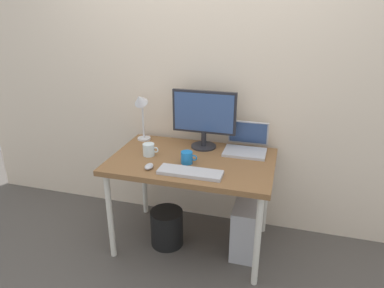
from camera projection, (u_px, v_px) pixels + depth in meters
ground_plane at (192, 242)px, 2.88m from camera, size 6.00×6.00×0.00m
back_wall at (207, 74)px, 2.78m from camera, size 4.40×0.04×2.60m
desk at (192, 167)px, 2.62m from camera, size 1.21×0.76×0.75m
monitor at (204, 116)px, 2.71m from camera, size 0.50×0.20×0.46m
laptop at (246, 144)px, 2.72m from camera, size 0.32×0.28×0.22m
desk_lamp at (141, 107)px, 2.83m from camera, size 0.11×0.16×0.42m
keyboard at (190, 172)px, 2.37m from camera, size 0.44×0.14×0.02m
mouse at (149, 166)px, 2.44m from camera, size 0.06×0.09×0.03m
coffee_mug at (187, 158)px, 2.51m from camera, size 0.12×0.09×0.09m
glass_cup at (149, 150)px, 2.64m from camera, size 0.12×0.09×0.09m
computer_tower at (245, 228)px, 2.71m from camera, size 0.18×0.36×0.42m
wastebasket at (167, 228)px, 2.81m from camera, size 0.26×0.26×0.30m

